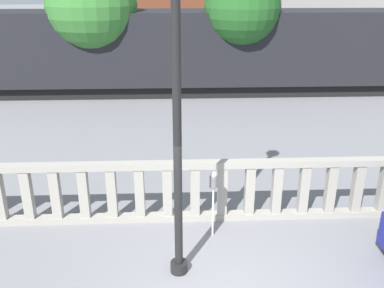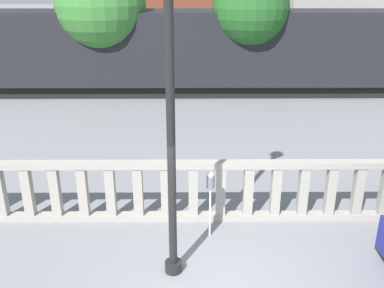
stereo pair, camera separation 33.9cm
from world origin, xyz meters
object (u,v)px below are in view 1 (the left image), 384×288
lamppost (176,52)px  tree_left (92,5)px  train_far (251,16)px  tree_right (242,7)px  parking_meter (213,185)px  train_near (190,51)px

lamppost → tree_left: lamppost is taller
train_far → tree_left: 19.27m
tree_right → tree_left: bearing=177.4°
parking_meter → tree_left: 12.36m
train_far → parking_meter: bearing=-101.3°
tree_left → tree_right: size_ratio=1.07×
lamppost → tree_right: size_ratio=1.27×
tree_right → train_near: bearing=160.4°
lamppost → tree_left: bearing=105.4°
parking_meter → train_near: (0.00, 11.79, 0.74)m
train_far → tree_right: 17.27m
lamppost → train_far: 29.74m
parking_meter → tree_left: size_ratio=0.25×
parking_meter → lamppost: bearing=-122.0°
train_near → train_far: (5.54, 16.07, 0.13)m
train_far → tree_right: bearing=-101.4°
lamppost → train_far: bearing=77.8°
lamppost → parking_meter: lamppost is taller
train_near → train_far: 17.00m
tree_left → train_far: bearing=59.6°
lamppost → train_near: lamppost is taller
lamppost → parking_meter: bearing=58.0°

